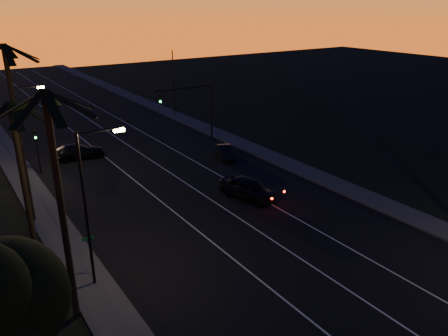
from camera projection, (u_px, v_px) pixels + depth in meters
road at (181, 185)px, 38.12m from camera, size 20.00×170.00×0.01m
sidewalk_left at (48, 217)px, 32.26m from camera, size 2.40×170.00×0.16m
sidewalk_right at (279, 160)px, 43.93m from camera, size 2.40×170.00×0.16m
lane_stripe_left at (150, 192)px, 36.55m from camera, size 0.12×160.00×0.01m
lane_stripe_mid at (186, 183)px, 38.38m from camera, size 0.12×160.00×0.01m
lane_stripe_right at (220, 175)px, 40.20m from camera, size 0.12×160.00×0.01m
palm_near at (58, 188)px, 19.73m from camera, size 4.25×4.16×11.53m
palm_mid at (21, 168)px, 24.36m from camera, size 4.25×4.16×10.03m
palm_far at (16, 120)px, 29.06m from camera, size 4.25×4.16×12.53m
streetlight_left_near at (90, 198)px, 22.89m from camera, size 2.55×0.26×9.00m
streetlight_left_far at (23, 127)px, 36.96m from camera, size 2.55×0.26×8.50m
street_sign at (90, 251)px, 24.92m from camera, size 0.70×0.06×2.60m
signal_mast at (193, 101)px, 47.89m from camera, size 7.10×0.41×7.00m
signal_post at (36, 143)px, 39.89m from camera, size 0.28×0.37×4.20m
far_pole_right at (174, 84)px, 59.32m from camera, size 0.14×0.14×9.00m
lead_car at (248, 188)px, 35.30m from camera, size 3.29×5.79×1.68m
right_car at (225, 152)px, 44.51m from camera, size 2.72×4.09×1.28m
cross_car at (78, 151)px, 44.29m from camera, size 5.44×2.77×1.51m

